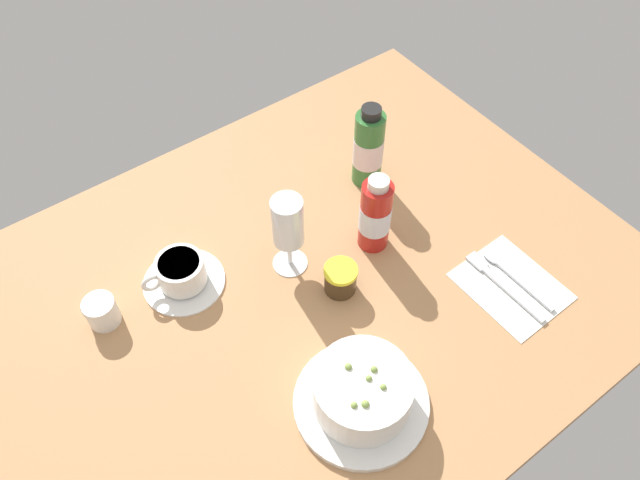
# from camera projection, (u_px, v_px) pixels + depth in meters

# --- Properties ---
(ground_plane) EXTENTS (1.10, 0.84, 0.03)m
(ground_plane) POSITION_uv_depth(u_px,v_px,m) (305.00, 290.00, 1.05)
(ground_plane) COLOR #B27F51
(porridge_bowl) EXTENTS (0.20, 0.20, 0.09)m
(porridge_bowl) POSITION_uv_depth(u_px,v_px,m) (362.00, 393.00, 0.88)
(porridge_bowl) COLOR white
(porridge_bowl) RESTS_ON ground_plane
(cutlery_setting) EXTENTS (0.14, 0.17, 0.01)m
(cutlery_setting) POSITION_uv_depth(u_px,v_px,m) (510.00, 283.00, 1.04)
(cutlery_setting) COLOR white
(cutlery_setting) RESTS_ON ground_plane
(coffee_cup) EXTENTS (0.14, 0.14, 0.06)m
(coffee_cup) POSITION_uv_depth(u_px,v_px,m) (181.00, 274.00, 1.02)
(coffee_cup) COLOR white
(coffee_cup) RESTS_ON ground_plane
(creamer_jug) EXTENTS (0.06, 0.05, 0.06)m
(creamer_jug) POSITION_uv_depth(u_px,v_px,m) (101.00, 312.00, 0.98)
(creamer_jug) COLOR white
(creamer_jug) RESTS_ON ground_plane
(wine_glass) EXTENTS (0.06, 0.06, 0.16)m
(wine_glass) POSITION_uv_depth(u_px,v_px,m) (288.00, 225.00, 0.99)
(wine_glass) COLOR white
(wine_glass) RESTS_ON ground_plane
(jam_jar) EXTENTS (0.06, 0.06, 0.05)m
(jam_jar) POSITION_uv_depth(u_px,v_px,m) (340.00, 279.00, 1.02)
(jam_jar) COLOR #3D2A17
(jam_jar) RESTS_ON ground_plane
(sauce_bottle_green) EXTENTS (0.06, 0.06, 0.17)m
(sauce_bottle_green) POSITION_uv_depth(u_px,v_px,m) (368.00, 148.00, 1.13)
(sauce_bottle_green) COLOR #337233
(sauce_bottle_green) RESTS_ON ground_plane
(sauce_bottle_red) EXTENTS (0.05, 0.05, 0.16)m
(sauce_bottle_red) POSITION_uv_depth(u_px,v_px,m) (375.00, 215.00, 1.04)
(sauce_bottle_red) COLOR #B21E19
(sauce_bottle_red) RESTS_ON ground_plane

